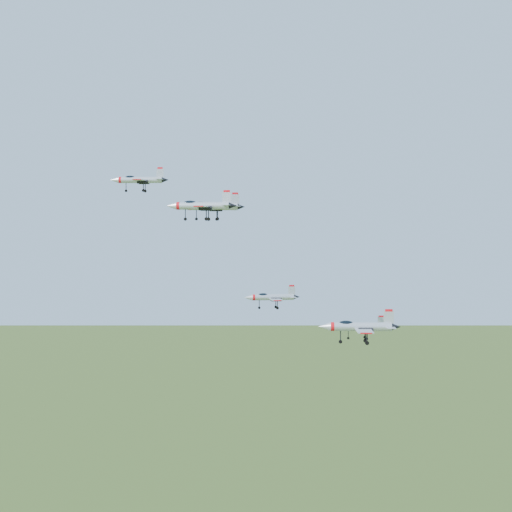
{
  "coord_description": "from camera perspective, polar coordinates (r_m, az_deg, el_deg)",
  "views": [
    {
      "loc": [
        14.24,
        -133.9,
        130.75
      ],
      "look_at": [
        2.15,
        -3.2,
        126.37
      ],
      "focal_mm": 50.0,
      "sensor_mm": 36.0,
      "label": 1
    }
  ],
  "objects": [
    {
      "name": "jet_trail",
      "position": [
        134.99,
        8.36,
        -5.69
      ],
      "size": [
        10.62,
        8.84,
        2.84
      ],
      "rotation": [
        0.0,
        0.0,
        0.12
      ],
      "color": "silver"
    },
    {
      "name": "jet_right_low",
      "position": [
        120.64,
        8.2,
        -5.6
      ],
      "size": [
        13.82,
        11.4,
        3.69
      ],
      "rotation": [
        0.0,
        0.0,
        0.05
      ],
      "color": "silver"
    },
    {
      "name": "jet_left_low",
      "position": [
        138.69,
        1.24,
        -3.3
      ],
      "size": [
        10.96,
        9.25,
        2.95
      ],
      "rotation": [
        0.0,
        0.0,
        0.23
      ],
      "color": "silver"
    },
    {
      "name": "jet_lead",
      "position": [
        149.2,
        -9.37,
        6.04
      ],
      "size": [
        12.16,
        10.06,
        3.25
      ],
      "rotation": [
        0.0,
        0.0,
        0.07
      ],
      "color": "silver"
    },
    {
      "name": "jet_left_high",
      "position": [
        138.26,
        -3.63,
        3.97
      ],
      "size": [
        12.9,
        10.86,
        3.47
      ],
      "rotation": [
        0.0,
        0.0,
        0.21
      ],
      "color": "silver"
    },
    {
      "name": "jet_right_high",
      "position": [
        114.31,
        -4.45,
        4.04
      ],
      "size": [
        11.52,
        9.46,
        3.09
      ],
      "rotation": [
        0.0,
        0.0,
        -0.01
      ],
      "color": "silver"
    }
  ]
}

